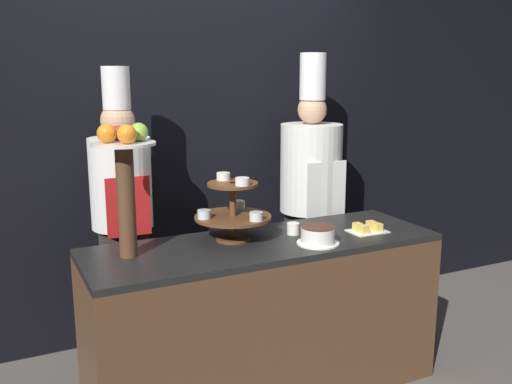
# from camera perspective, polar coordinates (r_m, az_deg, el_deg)

# --- Properties ---
(wall_back) EXTENTS (10.00, 0.06, 2.80)m
(wall_back) POSITION_cam_1_polar(r_m,az_deg,el_deg) (3.84, -5.78, 6.63)
(wall_back) COLOR black
(wall_back) RESTS_ON ground_plane
(buffet_counter) EXTENTS (1.91, 0.62, 0.87)m
(buffet_counter) POSITION_cam_1_polar(r_m,az_deg,el_deg) (3.21, 0.80, -12.38)
(buffet_counter) COLOR brown
(buffet_counter) RESTS_ON ground_plane
(tiered_stand) EXTENTS (0.41, 0.41, 0.35)m
(tiered_stand) POSITION_cam_1_polar(r_m,az_deg,el_deg) (3.03, -2.33, -1.72)
(tiered_stand) COLOR brown
(tiered_stand) RESTS_ON buffet_counter
(fruit_pedestal) EXTENTS (0.30, 0.30, 0.65)m
(fruit_pedestal) POSITION_cam_1_polar(r_m,az_deg,el_deg) (2.78, -12.99, 2.08)
(fruit_pedestal) COLOR brown
(fruit_pedestal) RESTS_ON buffet_counter
(cake_round) EXTENTS (0.23, 0.23, 0.10)m
(cake_round) POSITION_cam_1_polar(r_m,az_deg,el_deg) (3.01, 6.23, -4.35)
(cake_round) COLOR white
(cake_round) RESTS_ON buffet_counter
(cup_white) EXTENTS (0.07, 0.07, 0.06)m
(cup_white) POSITION_cam_1_polar(r_m,az_deg,el_deg) (3.18, 3.74, -3.68)
(cup_white) COLOR white
(cup_white) RESTS_ON buffet_counter
(cake_square_tray) EXTENTS (0.21, 0.15, 0.05)m
(cake_square_tray) POSITION_cam_1_polar(r_m,az_deg,el_deg) (3.28, 11.08, -3.61)
(cake_square_tray) COLOR white
(cake_square_tray) RESTS_ON buffet_counter
(chef_left) EXTENTS (0.35, 0.35, 1.78)m
(chef_left) POSITION_cam_1_polar(r_m,az_deg,el_deg) (3.37, -13.23, -1.80)
(chef_left) COLOR #38332D
(chef_left) RESTS_ON ground_plane
(chef_center_left) EXTENTS (0.41, 0.41, 1.87)m
(chef_center_left) POSITION_cam_1_polar(r_m,az_deg,el_deg) (3.83, 5.49, 0.26)
(chef_center_left) COLOR #28282D
(chef_center_left) RESTS_ON ground_plane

